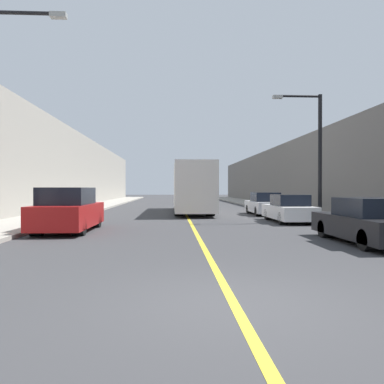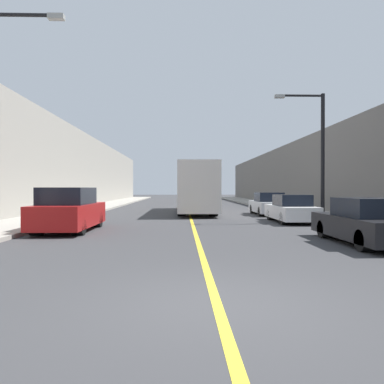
# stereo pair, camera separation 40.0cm
# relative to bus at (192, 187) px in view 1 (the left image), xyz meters

# --- Properties ---
(ground_plane) EXTENTS (200.00, 200.00, 0.00)m
(ground_plane) POSITION_rel_bus_xyz_m (-0.48, -21.75, -1.83)
(ground_plane) COLOR #38383A
(sidewalk_left) EXTENTS (3.39, 72.00, 0.15)m
(sidewalk_left) POSITION_rel_bus_xyz_m (-8.58, 8.25, -1.75)
(sidewalk_left) COLOR #9E998E
(sidewalk_left) RESTS_ON ground
(sidewalk_right) EXTENTS (3.39, 72.00, 0.15)m
(sidewalk_right) POSITION_rel_bus_xyz_m (7.62, 8.25, -1.75)
(sidewalk_right) COLOR #9E998E
(sidewalk_right) RESTS_ON ground
(building_row_left) EXTENTS (4.00, 72.00, 7.13)m
(building_row_left) POSITION_rel_bus_xyz_m (-12.28, 8.25, 1.74)
(building_row_left) COLOR gray
(building_row_left) RESTS_ON ground
(building_row_right) EXTENTS (4.00, 72.00, 6.12)m
(building_row_right) POSITION_rel_bus_xyz_m (11.31, 8.25, 1.23)
(building_row_right) COLOR #66605B
(building_row_right) RESTS_ON ground
(road_center_line) EXTENTS (0.16, 72.00, 0.01)m
(road_center_line) POSITION_rel_bus_xyz_m (-0.48, 8.25, -1.82)
(road_center_line) COLOR gold
(road_center_line) RESTS_ON ground
(bus) EXTENTS (2.54, 11.91, 3.43)m
(bus) POSITION_rel_bus_xyz_m (0.00, 0.00, 0.00)
(bus) COLOR silver
(bus) RESTS_ON ground
(parked_suv_left) EXTENTS (1.97, 4.76, 1.79)m
(parked_suv_left) POSITION_rel_bus_xyz_m (-5.65, -11.86, -0.99)
(parked_suv_left) COLOR maroon
(parked_suv_left) RESTS_ON ground
(car_right_near) EXTENTS (1.80, 4.68, 1.46)m
(car_right_near) POSITION_rel_bus_xyz_m (4.79, -15.75, -1.16)
(car_right_near) COLOR black
(car_right_near) RESTS_ON ground
(car_right_mid) EXTENTS (1.76, 4.41, 1.44)m
(car_right_mid) POSITION_rel_bus_xyz_m (4.66, -8.13, -1.17)
(car_right_mid) COLOR silver
(car_right_mid) RESTS_ON ground
(car_right_far) EXTENTS (1.81, 4.37, 1.49)m
(car_right_far) POSITION_rel_bus_xyz_m (4.73, -2.71, -1.15)
(car_right_far) COLOR silver
(car_right_far) RESTS_ON ground
(street_lamp_right) EXTENTS (2.59, 0.24, 6.46)m
(street_lamp_right) POSITION_rel_bus_xyz_m (5.96, -8.36, 2.07)
(street_lamp_right) COLOR black
(street_lamp_right) RESTS_ON sidewalk_right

